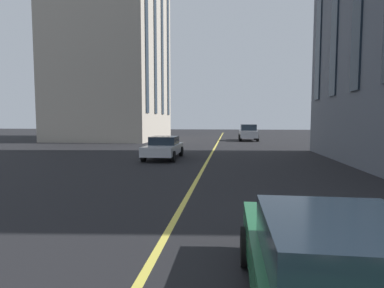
{
  "coord_description": "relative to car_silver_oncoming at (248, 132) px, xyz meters",
  "views": [
    {
      "loc": [
        1.73,
        -1.3,
        2.39
      ],
      "look_at": [
        11.66,
        -0.07,
        1.61
      ],
      "focal_mm": 28.77,
      "sensor_mm": 36.0,
      "label": 1
    }
  ],
  "objects": [
    {
      "name": "car_silver_oncoming",
      "position": [
        0.0,
        0.0,
        0.0
      ],
      "size": [
        4.7,
        2.14,
        1.88
      ],
      "color": "#B7BABF",
      "rests_on": "ground_plane"
    },
    {
      "name": "car_green_trailing",
      "position": [
        -32.8,
        0.93,
        -0.27
      ],
      "size": [
        4.4,
        1.95,
        1.37
      ],
      "color": "#1E6038",
      "rests_on": "ground_plane"
    },
    {
      "name": "car_silver_mid",
      "position": [
        -17.66,
        6.17,
        -0.27
      ],
      "size": [
        4.4,
        1.95,
        1.37
      ],
      "color": "#B7BABF",
      "rests_on": "ground_plane"
    },
    {
      "name": "building_left_near",
      "position": [
        1.36,
        16.64,
        10.25
      ],
      "size": [
        14.94,
        11.6,
        22.43
      ],
      "color": "#A89E8E",
      "rests_on": "ground_plane"
    },
    {
      "name": "lane_centre_line",
      "position": [
        -17.98,
        3.4,
        -0.96
      ],
      "size": [
        80.0,
        0.16,
        0.01
      ],
      "color": "#D8C64C",
      "rests_on": "ground_plane"
    }
  ]
}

